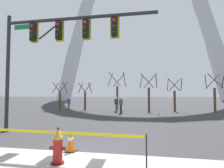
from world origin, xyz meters
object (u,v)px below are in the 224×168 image
(pedestrian_walking_left, at_px, (116,104))
(pedestrian_standing_center, at_px, (121,105))
(traffic_signal_gantry, at_px, (51,44))
(pedestrian_walking_right, at_px, (69,104))
(monument_arch, at_px, (140,18))
(fire_hydrant, at_px, (58,146))
(traffic_cone_by_hydrant, at_px, (71,141))

(pedestrian_walking_left, xyz_separation_m, pedestrian_standing_center, (0.65, -1.28, 0.00))
(traffic_signal_gantry, height_order, pedestrian_walking_left, traffic_signal_gantry)
(pedestrian_standing_center, bearing_deg, pedestrian_walking_right, 171.93)
(traffic_signal_gantry, height_order, pedestrian_walking_right, traffic_signal_gantry)
(monument_arch, xyz_separation_m, pedestrian_standing_center, (-0.61, -33.81, -22.19))
(pedestrian_walking_left, bearing_deg, pedestrian_walking_right, -174.74)
(monument_arch, bearing_deg, traffic_signal_gantry, -93.67)
(pedestrian_standing_center, relative_size, pedestrian_walking_right, 1.00)
(monument_arch, height_order, pedestrian_walking_left, monument_arch)
(fire_hydrant, bearing_deg, pedestrian_standing_center, 90.43)
(traffic_cone_by_hydrant, relative_size, pedestrian_walking_right, 0.46)
(fire_hydrant, distance_m, pedestrian_walking_left, 14.66)
(pedestrian_walking_right, bearing_deg, traffic_cone_by_hydrant, -66.32)
(pedestrian_walking_left, relative_size, pedestrian_standing_center, 1.00)
(pedestrian_walking_left, xyz_separation_m, pedestrian_walking_right, (-5.07, -0.47, 0.00))
(monument_arch, height_order, pedestrian_walking_right, monument_arch)
(traffic_cone_by_hydrant, distance_m, pedestrian_walking_left, 13.58)
(monument_arch, relative_size, pedestrian_walking_right, 33.57)
(pedestrian_walking_left, bearing_deg, traffic_signal_gantry, -97.92)
(monument_arch, distance_m, pedestrian_walking_left, 39.40)
(traffic_signal_gantry, distance_m, pedestrian_walking_right, 11.64)
(traffic_signal_gantry, bearing_deg, fire_hydrant, -58.21)
(fire_hydrant, relative_size, pedestrian_walking_left, 0.62)
(traffic_cone_by_hydrant, distance_m, monument_arch, 51.36)
(fire_hydrant, bearing_deg, monument_arch, 89.37)
(traffic_cone_by_hydrant, relative_size, monument_arch, 0.01)
(traffic_signal_gantry, relative_size, pedestrian_standing_center, 4.92)
(fire_hydrant, relative_size, monument_arch, 0.02)
(monument_arch, bearing_deg, pedestrian_walking_left, -92.23)
(fire_hydrant, xyz_separation_m, traffic_cone_by_hydrant, (-0.08, 1.09, -0.11))
(pedestrian_standing_center, xyz_separation_m, pedestrian_walking_right, (-5.72, 0.81, 0.00))
(traffic_cone_by_hydrant, bearing_deg, monument_arch, 89.26)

